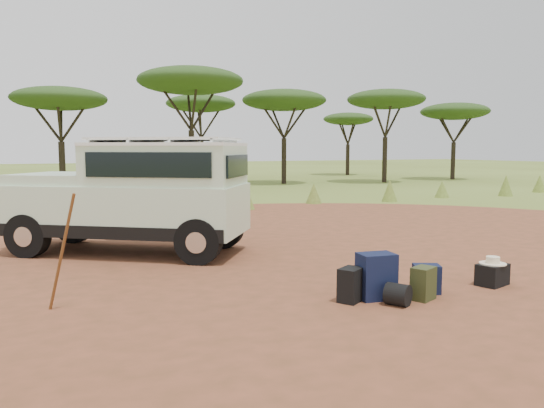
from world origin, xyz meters
name	(u,v)px	position (x,y,z in m)	size (l,w,h in m)	color
ground	(274,271)	(0.00, 0.00, 0.00)	(140.00, 140.00, 0.00)	olive
dirt_clearing	(274,270)	(0.00, 0.00, 0.00)	(23.00, 23.00, 0.01)	brown
grass_fringe	(158,200)	(0.12, 8.67, 0.40)	(36.60, 1.60, 0.90)	olive
acacia_treeline	(116,91)	(0.75, 19.81, 4.87)	(46.70, 13.20, 6.26)	black
safari_vehicle	(136,198)	(-1.75, 2.52, 1.08)	(4.72, 4.12, 2.23)	silver
walking_staff	(62,253)	(-3.33, -0.91, 0.75)	(0.04, 0.04, 1.56)	brown
backpack_black	(351,285)	(0.13, -2.07, 0.23)	(0.34, 0.25, 0.46)	black
backpack_navy	(376,276)	(0.52, -2.10, 0.31)	(0.48, 0.34, 0.63)	#13183D
backpack_olive	(423,284)	(1.06, -2.41, 0.23)	(0.32, 0.23, 0.45)	#383C1C
duffel_navy	(426,279)	(1.34, -2.16, 0.20)	(0.36, 0.27, 0.41)	#13183D
hard_case	(492,275)	(2.51, -2.26, 0.16)	(0.46, 0.33, 0.33)	black
stuff_sack	(398,295)	(0.59, -2.47, 0.15)	(0.29, 0.29, 0.29)	black
safari_hat	(493,261)	(2.51, -2.26, 0.37)	(0.39, 0.39, 0.11)	beige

